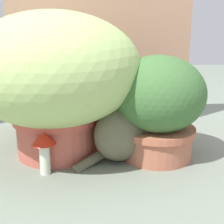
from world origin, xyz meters
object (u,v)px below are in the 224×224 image
object	(u,v)px
grass_planter	(55,75)
leafy_planter	(158,105)
mushroom_ornament_red	(44,145)
cat	(127,128)

from	to	relation	value
grass_planter	leafy_planter	xyz separation A→B (m)	(0.39, -0.07, -0.11)
leafy_planter	mushroom_ornament_red	size ratio (longest dim) A/B	2.64
grass_planter	mushroom_ornament_red	distance (m)	0.28
leafy_planter	mushroom_ornament_red	xyz separation A→B (m)	(-0.42, -0.11, -0.10)
grass_planter	leafy_planter	bearing A→B (deg)	-10.33
grass_planter	cat	xyz separation A→B (m)	(0.27, -0.07, -0.20)
leafy_planter	cat	bearing A→B (deg)	-178.22
grass_planter	leafy_planter	distance (m)	0.41
leafy_planter	cat	xyz separation A→B (m)	(-0.12, -0.00, -0.09)
grass_planter	cat	distance (m)	0.34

